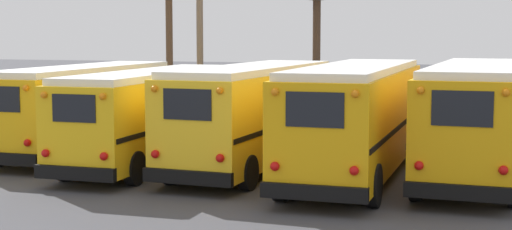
% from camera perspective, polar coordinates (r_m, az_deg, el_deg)
% --- Properties ---
extents(ground_plane, '(160.00, 160.00, 0.00)m').
position_cam_1_polar(ground_plane, '(24.80, 0.02, -3.72)').
color(ground_plane, '#424247').
extents(school_bus_0, '(2.48, 9.92, 3.03)m').
position_cam_1_polar(school_bus_0, '(28.24, -12.31, 0.70)').
color(school_bus_0, '#EAAA0F').
rests_on(school_bus_0, ground).
extents(school_bus_1, '(2.43, 10.13, 2.98)m').
position_cam_1_polar(school_bus_1, '(25.44, -7.40, 0.17)').
color(school_bus_1, yellow).
rests_on(school_bus_1, ground).
extents(school_bus_2, '(3.05, 9.85, 3.18)m').
position_cam_1_polar(school_bus_2, '(24.38, -0.12, 0.20)').
color(school_bus_2, yellow).
rests_on(school_bus_2, ground).
extents(school_bus_3, '(2.67, 10.50, 3.27)m').
position_cam_1_polar(school_bus_3, '(22.90, 7.31, -0.08)').
color(school_bus_3, '#E5A00C').
rests_on(school_bus_3, ground).
extents(school_bus_4, '(2.92, 10.58, 3.30)m').
position_cam_1_polar(school_bus_4, '(23.60, 15.75, -0.04)').
color(school_bus_4, '#E5A00C').
rests_on(school_bus_4, ground).
extents(utility_pole, '(1.80, 0.30, 8.33)m').
position_cam_1_polar(utility_pole, '(35.97, -4.11, 6.20)').
color(utility_pole, '#75604C').
rests_on(utility_pole, ground).
extents(fence_line, '(21.38, 0.06, 1.42)m').
position_cam_1_polar(fence_line, '(31.93, 4.09, 0.24)').
color(fence_line, '#939399').
rests_on(fence_line, ground).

